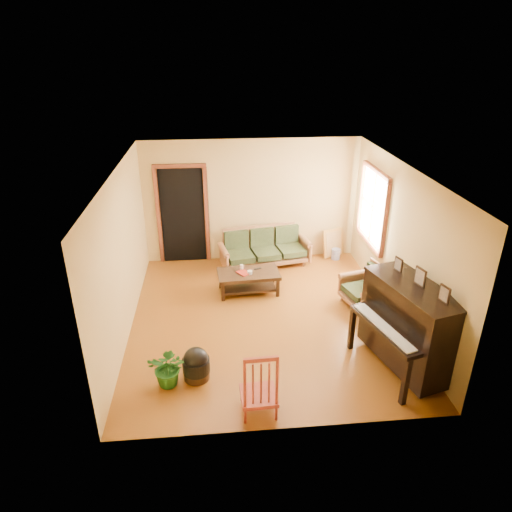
{
  "coord_description": "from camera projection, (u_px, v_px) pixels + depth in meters",
  "views": [
    {
      "loc": [
        -0.78,
        -6.64,
        4.32
      ],
      "look_at": [
        -0.12,
        0.2,
        1.1
      ],
      "focal_mm": 32.0,
      "sensor_mm": 36.0,
      "label": 1
    }
  ],
  "objects": [
    {
      "name": "book",
      "position": [
        240.0,
        274.0,
        8.44
      ],
      "size": [
        0.29,
        0.31,
        0.02
      ],
      "primitive_type": "imported",
      "rotation": [
        0.0,
        0.0,
        0.62
      ],
      "color": "maroon",
      "rests_on": "coffee_table"
    },
    {
      "name": "piano",
      "position": [
        409.0,
        327.0,
        6.45
      ],
      "size": [
        1.26,
        1.7,
        1.34
      ],
      "primitive_type": "cube",
      "rotation": [
        0.0,
        0.0,
        0.27
      ],
      "color": "black",
      "rests_on": "floor"
    },
    {
      "name": "footstool",
      "position": [
        196.0,
        367.0,
        6.41
      ],
      "size": [
        0.4,
        0.4,
        0.37
      ],
      "primitive_type": "cylinder",
      "rotation": [
        0.0,
        0.0,
        0.03
      ],
      "color": "black",
      "rests_on": "floor"
    },
    {
      "name": "remote",
      "position": [
        258.0,
        269.0,
        8.67
      ],
      "size": [
        0.15,
        0.09,
        0.01
      ],
      "primitive_type": "cube",
      "rotation": [
        0.0,
        0.0,
        0.37
      ],
      "color": "black",
      "rests_on": "coffee_table"
    },
    {
      "name": "sofa",
      "position": [
        265.0,
        248.0,
        9.6
      ],
      "size": [
        1.98,
        1.12,
        0.8
      ],
      "primitive_type": "cube",
      "rotation": [
        0.0,
        0.0,
        0.19
      ],
      "color": "brown",
      "rests_on": "floor"
    },
    {
      "name": "coffee_table",
      "position": [
        249.0,
        282.0,
        8.63
      ],
      "size": [
        1.19,
        0.7,
        0.42
      ],
      "primitive_type": "cube",
      "rotation": [
        0.0,
        0.0,
        0.07
      ],
      "color": "black",
      "rests_on": "floor"
    },
    {
      "name": "floor",
      "position": [
        264.0,
        318.0,
        7.89
      ],
      "size": [
        5.0,
        5.0,
        0.0
      ],
      "primitive_type": "plane",
      "color": "#65330D",
      "rests_on": "ground"
    },
    {
      "name": "window",
      "position": [
        373.0,
        207.0,
        8.62
      ],
      "size": [
        0.12,
        1.36,
        1.46
      ],
      "primitive_type": "cube",
      "color": "white",
      "rests_on": "right_wall"
    },
    {
      "name": "glass_jar",
      "position": [
        250.0,
        272.0,
        8.48
      ],
      "size": [
        0.1,
        0.1,
        0.06
      ],
      "primitive_type": "cylinder",
      "rotation": [
        0.0,
        0.0,
        -0.07
      ],
      "color": "silver",
      "rests_on": "coffee_table"
    },
    {
      "name": "doorway",
      "position": [
        183.0,
        216.0,
        9.56
      ],
      "size": [
        1.08,
        0.16,
        2.05
      ],
      "primitive_type": "cube",
      "color": "black",
      "rests_on": "floor"
    },
    {
      "name": "potted_plant",
      "position": [
        169.0,
        367.0,
        6.24
      ],
      "size": [
        0.63,
        0.58,
        0.58
      ],
      "primitive_type": "imported",
      "rotation": [
        0.0,
        0.0,
        -0.28
      ],
      "color": "#195117",
      "rests_on": "floor"
    },
    {
      "name": "red_chair",
      "position": [
        259.0,
        380.0,
        5.71
      ],
      "size": [
        0.48,
        0.52,
        0.98
      ],
      "primitive_type": "cube",
      "rotation": [
        0.0,
        0.0,
        0.04
      ],
      "color": "maroon",
      "rests_on": "floor"
    },
    {
      "name": "candle",
      "position": [
        242.0,
        267.0,
        8.61
      ],
      "size": [
        0.07,
        0.07,
        0.11
      ],
      "primitive_type": "cylinder",
      "rotation": [
        0.0,
        0.0,
        -0.16
      ],
      "color": "silver",
      "rests_on": "coffee_table"
    },
    {
      "name": "ceramic_crock",
      "position": [
        336.0,
        254.0,
        10.0
      ],
      "size": [
        0.22,
        0.22,
        0.24
      ],
      "primitive_type": "cylinder",
      "rotation": [
        0.0,
        0.0,
        -0.16
      ],
      "color": "#364AA3",
      "rests_on": "floor"
    },
    {
      "name": "leaning_frame",
      "position": [
        333.0,
        243.0,
        10.02
      ],
      "size": [
        0.5,
        0.3,
        0.67
      ],
      "primitive_type": "cube",
      "rotation": [
        0.0,
        0.0,
        0.4
      ],
      "color": "gold",
      "rests_on": "floor"
    },
    {
      "name": "armchair",
      "position": [
        364.0,
        287.0,
        8.1
      ],
      "size": [
        0.92,
        0.94,
        0.78
      ],
      "primitive_type": "cube",
      "rotation": [
        0.0,
        0.0,
        0.27
      ],
      "color": "brown",
      "rests_on": "floor"
    }
  ]
}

